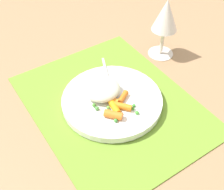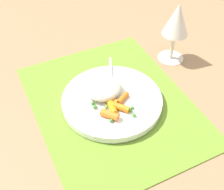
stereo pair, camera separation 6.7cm
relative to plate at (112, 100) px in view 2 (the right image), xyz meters
The scene contains 8 objects.
ground_plane 0.01m from the plate, ahead, with size 2.40×2.40×0.00m, color #997551.
placemat 0.01m from the plate, ahead, with size 0.46×0.36×0.01m, color olive.
plate is the anchor object (origin of this frame).
rice_mound 0.04m from the plate, 152.47° to the right, with size 0.08×0.09×0.03m, color beige.
carrot_portion 0.04m from the plate, 16.52° to the right, with size 0.08×0.09×0.02m.
pea_scatter 0.03m from the plate, 27.57° to the right, with size 0.09×0.09×0.01m.
fork 0.03m from the plate, 156.17° to the left, with size 0.19×0.09×0.01m.
wine_glass 0.27m from the plate, 111.66° to the left, with size 0.07×0.07×0.17m.
Camera 2 is at (0.45, -0.22, 0.53)m, focal length 47.82 mm.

